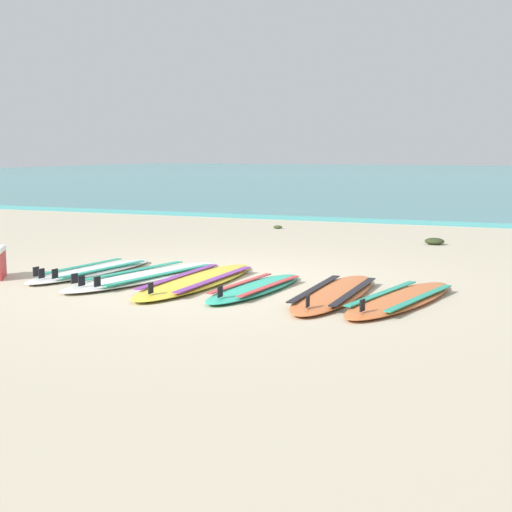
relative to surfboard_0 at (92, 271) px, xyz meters
The scene contains 10 objects.
ground_plane 1.58m from the surfboard_0, ahead, with size 80.00×80.00×0.00m, color #C1B599.
sea 37.65m from the surfboard_0, 87.59° to the left, with size 80.00×60.00×0.10m, color teal.
surfboard_0 is the anchor object (origin of this frame).
surfboard_1 0.82m from the surfboard_0, ahead, with size 1.15×2.65×0.18m.
surfboard_2 1.53m from the surfboard_0, ahead, with size 0.67×2.60×0.18m.
surfboard_3 2.33m from the surfboard_0, ahead, with size 0.65×1.98×0.18m.
surfboard_4 3.20m from the surfboard_0, ahead, with size 0.61×2.33×0.18m.
surfboard_5 3.90m from the surfboard_0, ahead, with size 1.00×2.31×0.18m.
seaweed_clump_near_shoreline 5.87m from the surfboard_0, 87.86° to the left, with size 0.18×0.14×0.06m, color #384723.
seaweed_clump_mid_sand 5.68m from the surfboard_0, 52.56° to the left, with size 0.32×0.25×0.11m, color #2D381E.
Camera 1 is at (3.74, -7.55, 1.51)m, focal length 51.55 mm.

